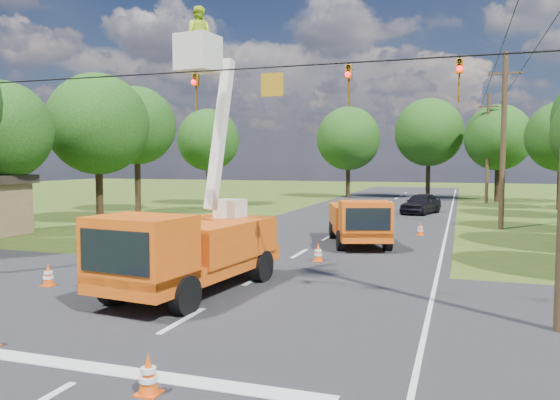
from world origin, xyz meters
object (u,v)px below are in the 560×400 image
(tree_far_a, at_px, (348,139))
(tree_far_c, at_px, (498,138))
(pole_right_mid, at_px, (503,139))
(pole_right_far, at_px, (488,147))
(bucket_truck, at_px, (190,234))
(second_truck, at_px, (359,221))
(ground_worker, at_px, (94,267))
(traffic_cone_2, at_px, (318,253))
(traffic_cone_3, at_px, (48,275))
(tree_left_e, at_px, (137,126))
(tree_left_d, at_px, (98,124))
(traffic_cone_1, at_px, (148,375))
(tree_far_b, at_px, (429,132))
(traffic_cone_6, at_px, (420,229))
(tree_left_c, at_px, (1,131))
(distant_car, at_px, (421,203))
(tree_left_f, at_px, (208,140))

(tree_far_a, bearing_deg, tree_far_c, -3.95)
(pole_right_mid, bearing_deg, pole_right_far, 90.00)
(pole_right_far, bearing_deg, bucket_truck, -103.77)
(second_truck, relative_size, pole_right_mid, 0.62)
(ground_worker, bearing_deg, traffic_cone_2, 54.91)
(tree_far_c, bearing_deg, traffic_cone_3, -109.95)
(tree_far_c, bearing_deg, tree_left_e, -142.75)
(bucket_truck, height_order, ground_worker, bucket_truck)
(pole_right_mid, distance_m, tree_left_d, 24.05)
(traffic_cone_1, xyz_separation_m, tree_far_b, (1.53, 50.84, 6.45))
(tree_far_b, bearing_deg, traffic_cone_6, -87.42)
(tree_far_a, bearing_deg, bucket_truck, -84.81)
(tree_far_b, relative_size, tree_far_c, 1.12)
(tree_left_c, bearing_deg, distant_car, 42.66)
(tree_left_e, xyz_separation_m, tree_left_f, (2.00, 8.00, -0.81))
(traffic_cone_3, distance_m, tree_far_a, 43.38)
(traffic_cone_3, bearing_deg, bucket_truck, 7.48)
(ground_worker, distance_m, traffic_cone_1, 7.37)
(tree_left_f, bearing_deg, tree_far_a, 52.99)
(pole_right_mid, bearing_deg, ground_worker, -120.55)
(tree_left_d, xyz_separation_m, tree_left_f, (0.20, 15.00, -0.44))
(tree_far_c, bearing_deg, tree_far_b, 155.22)
(tree_far_b, bearing_deg, traffic_cone_2, -92.79)
(traffic_cone_1, bearing_deg, tree_left_e, 123.27)
(tree_left_d, height_order, tree_left_f, tree_left_d)
(tree_left_f, relative_size, tree_far_a, 0.88)
(bucket_truck, height_order, pole_right_mid, pole_right_mid)
(traffic_cone_3, xyz_separation_m, tree_far_b, (8.74, 44.98, 6.45))
(distant_car, height_order, tree_left_c, tree_left_c)
(second_truck, height_order, tree_far_c, tree_far_c)
(traffic_cone_1, bearing_deg, pole_right_mid, 74.78)
(ground_worker, xyz_separation_m, tree_left_f, (-11.17, 30.55, 4.84))
(bucket_truck, xyz_separation_m, ground_worker, (-2.48, -1.17, -0.91))
(ground_worker, distance_m, tree_left_f, 32.88)
(second_truck, bearing_deg, tree_left_e, 131.99)
(tree_far_a, bearing_deg, tree_left_c, -108.69)
(ground_worker, height_order, tree_far_b, tree_far_b)
(second_truck, relative_size, distant_car, 1.36)
(distant_car, xyz_separation_m, traffic_cone_6, (0.80, -12.04, -0.41))
(bucket_truck, height_order, tree_left_e, tree_left_e)
(ground_worker, relative_size, tree_left_f, 0.20)
(second_truck, height_order, traffic_cone_6, second_truck)
(tree_left_e, bearing_deg, traffic_cone_2, -40.52)
(pole_right_far, bearing_deg, distant_car, -111.62)
(traffic_cone_2, height_order, tree_far_b, tree_far_b)
(tree_left_c, bearing_deg, tree_far_a, 71.31)
(distant_car, height_order, pole_right_mid, pole_right_mid)
(bucket_truck, relative_size, pole_right_far, 0.84)
(traffic_cone_3, bearing_deg, tree_left_f, 106.82)
(second_truck, distance_m, tree_far_c, 32.05)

